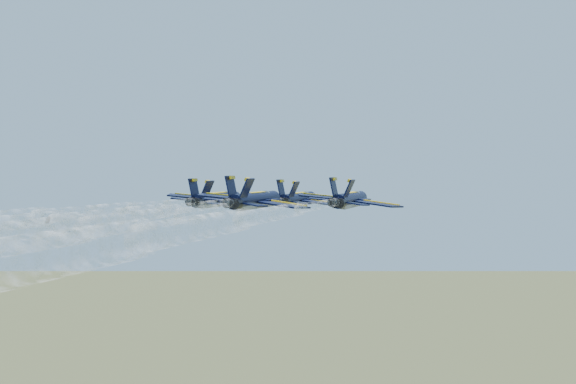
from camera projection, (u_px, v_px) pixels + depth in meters
The scene contains 6 objects.
jet_lead at pixel (299, 199), 109.79m from camera, with size 13.88×18.76×4.08m.
jet_left at pixel (218, 199), 103.31m from camera, with size 13.88×18.76×4.08m.
jet_right at pixel (351, 200), 96.79m from camera, with size 13.88×18.76×4.08m.
jet_slot at pixel (256, 200), 89.48m from camera, with size 13.88×18.76×4.08m.
smoke_trail_lead at pixel (31, 204), 47.91m from camera, with size 24.65×81.20×3.16m.
smoke_trail_right at pixel (76, 207), 34.91m from camera, with size 24.65×81.20×3.16m.
Camera 1 is at (53.25, -80.05, 105.92)m, focal length 45.00 mm.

